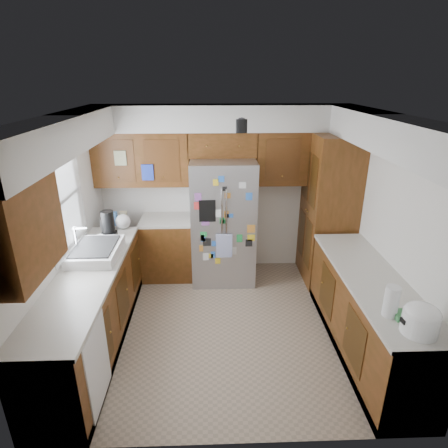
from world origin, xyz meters
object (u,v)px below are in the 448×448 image
(pantry, at_px, (328,210))
(fridge, at_px, (223,222))
(paper_towel, at_px, (391,301))
(rice_cooker, at_px, (421,319))

(pantry, bearing_deg, fridge, 177.94)
(paper_towel, bearing_deg, rice_cooker, -60.82)
(pantry, xyz_separation_m, paper_towel, (-0.13, -2.29, -0.01))
(paper_towel, bearing_deg, fridge, 120.23)
(rice_cooker, distance_m, paper_towel, 0.27)
(pantry, xyz_separation_m, rice_cooker, (-0.00, -2.53, -0.02))
(pantry, distance_m, paper_towel, 2.29)
(pantry, height_order, paper_towel, pantry)
(paper_towel, bearing_deg, pantry, 86.64)
(fridge, bearing_deg, pantry, -2.06)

